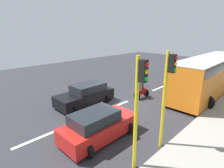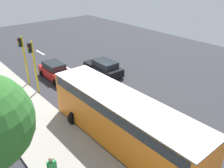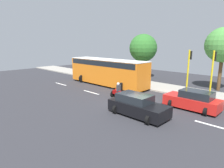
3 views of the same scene
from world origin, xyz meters
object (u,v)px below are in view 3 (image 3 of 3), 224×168
at_px(car_red, 193,100).
at_px(traffic_light_corner, 189,67).
at_px(motorcycle, 118,92).
at_px(pedestrian_near_signal, 129,72).
at_px(street_tree_north, 223,45).
at_px(traffic_light_midblock, 213,69).
at_px(city_bus, 107,70).
at_px(street_tree_south, 143,48).
at_px(car_black, 137,106).

distance_m(car_red, traffic_light_corner, 3.83).
distance_m(motorcycle, pedestrian_near_signal, 9.67).
bearing_deg(motorcycle, traffic_light_corner, -45.56).
bearing_deg(car_red, street_tree_north, 3.15).
height_order(pedestrian_near_signal, traffic_light_midblock, traffic_light_midblock).
relative_size(city_bus, traffic_light_midblock, 2.44).
relative_size(motorcycle, traffic_light_corner, 0.34).
distance_m(motorcycle, street_tree_south, 11.86).
bearing_deg(city_bus, traffic_light_midblock, -84.58).
relative_size(car_red, traffic_light_corner, 0.91).
height_order(city_bus, traffic_light_corner, traffic_light_corner).
distance_m(pedestrian_near_signal, traffic_light_corner, 10.65).
xyz_separation_m(pedestrian_near_signal, traffic_light_corner, (-3.60, -9.85, 1.87)).
bearing_deg(car_black, street_tree_south, 34.25).
relative_size(car_black, pedestrian_near_signal, 2.56).
bearing_deg(street_tree_south, pedestrian_near_signal, 162.80).
xyz_separation_m(car_black, street_tree_north, (12.15, -1.85, 4.15)).
xyz_separation_m(city_bus, traffic_light_corner, (1.10, -9.55, 1.08)).
distance_m(traffic_light_corner, traffic_light_midblock, 2.03).
height_order(car_black, street_tree_south, street_tree_south).
relative_size(traffic_light_corner, street_tree_south, 0.71).
xyz_separation_m(car_red, street_tree_south, (8.44, 10.81, 3.66)).
relative_size(car_red, motorcycle, 2.68).
distance_m(motorcycle, traffic_light_midblock, 8.35).
bearing_deg(pedestrian_near_signal, city_bus, -176.35).
bearing_deg(pedestrian_near_signal, traffic_light_midblock, -106.84).
xyz_separation_m(motorcycle, pedestrian_near_signal, (8.11, 5.24, 0.42)).
bearing_deg(street_tree_south, traffic_light_midblock, -117.28).
bearing_deg(city_bus, car_black, -122.33).
distance_m(city_bus, traffic_light_midblock, 11.68).
bearing_deg(traffic_light_midblock, pedestrian_near_signal, 73.16).
bearing_deg(car_red, street_tree_south, 52.02).
height_order(city_bus, traffic_light_midblock, traffic_light_midblock).
distance_m(traffic_light_corner, street_tree_south, 10.93).
bearing_deg(pedestrian_near_signal, car_black, -138.31).
height_order(city_bus, pedestrian_near_signal, city_bus).
height_order(pedestrian_near_signal, street_tree_south, street_tree_south).
distance_m(city_bus, street_tree_north, 12.92).
xyz_separation_m(car_black, traffic_light_corner, (6.72, -0.66, 2.22)).
distance_m(city_bus, pedestrian_near_signal, 4.77).
xyz_separation_m(pedestrian_near_signal, street_tree_south, (2.18, -0.68, 3.31)).
bearing_deg(motorcycle, car_black, -119.16).
bearing_deg(traffic_light_corner, street_tree_south, 57.78).
relative_size(motorcycle, street_tree_north, 0.23).
relative_size(pedestrian_near_signal, traffic_light_corner, 0.38).
bearing_deg(motorcycle, street_tree_south, 23.89).
xyz_separation_m(street_tree_north, street_tree_south, (0.35, 10.36, -0.49)).
relative_size(car_black, street_tree_north, 0.64).
bearing_deg(street_tree_north, motorcycle, 149.74).
bearing_deg(city_bus, street_tree_south, -3.14).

